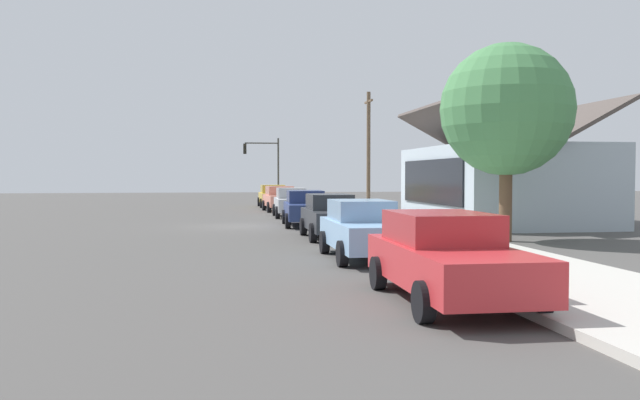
% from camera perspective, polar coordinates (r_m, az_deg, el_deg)
% --- Properties ---
extents(ground_plane, '(120.00, 120.00, 0.00)m').
position_cam_1_polar(ground_plane, '(29.64, -6.47, -2.28)').
color(ground_plane, '#4C4947').
extents(sidewalk_curb, '(60.00, 4.20, 0.16)m').
position_cam_1_polar(sidewalk_curb, '(30.42, 4.13, -2.01)').
color(sidewalk_curb, beige).
rests_on(sidewalk_curb, ground).
extents(car_mustard, '(4.42, 2.12, 1.59)m').
position_cam_1_polar(car_mustard, '(47.79, -4.08, 0.38)').
color(car_mustard, gold).
rests_on(car_mustard, ground).
extents(car_coral, '(4.37, 2.14, 1.59)m').
position_cam_1_polar(car_coral, '(41.91, -3.47, 0.13)').
color(car_coral, '#EA8C75').
rests_on(car_coral, ground).
extents(car_silver, '(4.36, 2.04, 1.59)m').
position_cam_1_polar(car_silver, '(36.06, -2.48, -0.19)').
color(car_silver, silver).
rests_on(car_silver, ground).
extents(car_navy, '(4.66, 2.19, 1.59)m').
position_cam_1_polar(car_navy, '(29.72, -1.25, -0.68)').
color(car_navy, navy).
rests_on(car_navy, ground).
extents(car_charcoal, '(4.46, 1.98, 1.59)m').
position_cam_1_polar(car_charcoal, '(23.84, 0.94, -1.37)').
color(car_charcoal, '#2D3035').
rests_on(car_charcoal, ground).
extents(car_skyblue, '(4.58, 1.99, 1.59)m').
position_cam_1_polar(car_skyblue, '(18.00, 3.78, -2.51)').
color(car_skyblue, '#8CB7E0').
rests_on(car_skyblue, ground).
extents(car_cherry, '(4.91, 2.15, 1.59)m').
position_cam_1_polar(car_cherry, '(12.08, 10.92, -4.81)').
color(car_cherry, red).
rests_on(car_cherry, ground).
extents(storefront_building, '(10.66, 7.15, 5.57)m').
position_cam_1_polar(storefront_building, '(32.15, 15.41, 1.49)').
color(storefront_building, '#ADBCC6').
rests_on(storefront_building, ground).
extents(shade_tree, '(4.53, 4.53, 6.79)m').
position_cam_1_polar(shade_tree, '(23.62, 15.85, 7.49)').
color(shade_tree, brown).
rests_on(shade_tree, ground).
extents(traffic_light_main, '(0.37, 2.79, 5.20)m').
position_cam_1_polar(traffic_light_main, '(51.57, -4.81, 3.48)').
color(traffic_light_main, '#383833').
rests_on(traffic_light_main, ground).
extents(utility_pole_wooden, '(1.80, 0.24, 7.50)m').
position_cam_1_polar(utility_pole_wooden, '(41.45, 4.22, 4.42)').
color(utility_pole_wooden, brown).
rests_on(utility_pole_wooden, ground).
extents(fire_hydrant_red, '(0.22, 0.22, 0.71)m').
position_cam_1_polar(fire_hydrant_red, '(45.55, -2.12, -0.10)').
color(fire_hydrant_red, red).
rests_on(fire_hydrant_red, sidewalk_curb).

